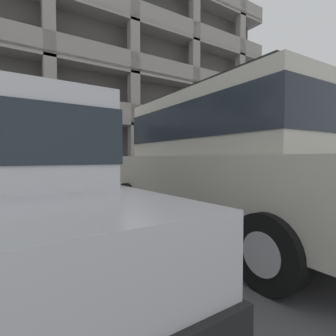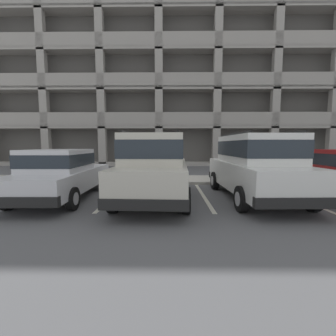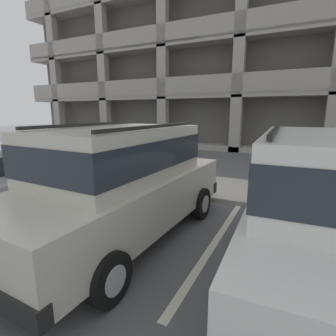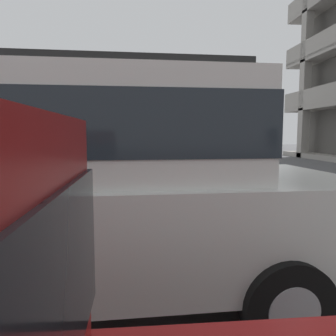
{
  "view_description": "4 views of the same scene",
  "coord_description": "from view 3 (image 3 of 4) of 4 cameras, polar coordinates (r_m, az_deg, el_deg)",
  "views": [
    {
      "loc": [
        -2.89,
        -5.01,
        1.1
      ],
      "look_at": [
        -0.11,
        -0.83,
        0.91
      ],
      "focal_mm": 28.0,
      "sensor_mm": 36.0,
      "label": 1
    },
    {
      "loc": [
        0.4,
        -9.12,
        1.67
      ],
      "look_at": [
        0.3,
        -1.18,
        0.86
      ],
      "focal_mm": 24.0,
      "sensor_mm": 36.0,
      "label": 2
    },
    {
      "loc": [
        2.6,
        -5.91,
        2.23
      ],
      "look_at": [
        0.25,
        -1.16,
        1.09
      ],
      "focal_mm": 28.0,
      "sensor_mm": 36.0,
      "label": 3
    },
    {
      "loc": [
        5.92,
        -1.65,
        1.51
      ],
      "look_at": [
        -0.07,
        -1.07,
        0.88
      ],
      "focal_mm": 35.0,
      "sensor_mm": 36.0,
      "label": 4
    }
  ],
  "objects": [
    {
      "name": "fire_hydrant",
      "position": [
        9.39,
        -18.12,
        0.7
      ],
      "size": [
        0.3,
        0.3,
        0.7
      ],
      "color": "gold",
      "rests_on": "sidewalk"
    },
    {
      "name": "sidewalk",
      "position": [
        7.97,
        6.2,
        -3.73
      ],
      "size": [
        40.0,
        2.2,
        0.12
      ],
      "color": "#ADA89E",
      "rests_on": "ground_plane"
    },
    {
      "name": "parking_garage",
      "position": [
        21.49,
        19.08,
        30.02
      ],
      "size": [
        32.0,
        10.0,
        19.25
      ],
      "color": "#54514D",
      "rests_on": "ground_plane"
    },
    {
      "name": "parking_meter_near",
      "position": [
        6.81,
        4.6,
        3.33
      ],
      "size": [
        0.35,
        0.12,
        1.44
      ],
      "color": "#595B60",
      "rests_on": "sidewalk"
    },
    {
      "name": "dark_hatchback",
      "position": [
        3.97,
        31.37,
        -6.43
      ],
      "size": [
        2.13,
        4.84,
        2.03
      ],
      "rotation": [
        0.0,
        0.0,
        0.03
      ],
      "color": "silver",
      "rests_on": "ground_plane"
    },
    {
      "name": "parking_stall_lines",
      "position": [
        5.15,
        11.42,
        -13.72
      ],
      "size": [
        11.95,
        4.8,
        0.01
      ],
      "color": "silver",
      "rests_on": "ground_plane"
    },
    {
      "name": "silver_suv",
      "position": [
        4.62,
        -9.96,
        -2.37
      ],
      "size": [
        2.15,
        4.85,
        2.03
      ],
      "rotation": [
        0.0,
        0.0,
        -0.04
      ],
      "color": "beige",
      "rests_on": "ground_plane"
    },
    {
      "name": "ground_plane",
      "position": [
        6.85,
        2.39,
        -7.32
      ],
      "size": [
        80.0,
        80.0,
        0.1
      ],
      "color": "#565659"
    },
    {
      "name": "red_sedan",
      "position": [
        6.81,
        -29.87,
        -1.45
      ],
      "size": [
        1.91,
        4.51,
        1.54
      ],
      "rotation": [
        0.0,
        0.0,
        0.02
      ],
      "color": "silver",
      "rests_on": "ground_plane"
    }
  ]
}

